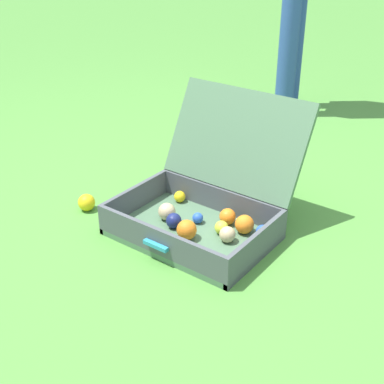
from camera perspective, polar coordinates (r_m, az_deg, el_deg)
The scene contains 3 objects.
ground_plane at distance 2.16m, azimuth 0.21°, elevation -4.80°, with size 16.00×16.00×0.00m, color #4C8C38.
open_suitcase at distance 2.15m, azimuth 1.52°, elevation -1.19°, with size 0.63×0.66×0.52m.
stray_ball_on_grass at distance 2.37m, azimuth -11.44°, elevation -1.12°, with size 0.08×0.08×0.08m, color yellow.
Camera 1 is at (1.08, -1.46, 1.16)m, focal length 48.84 mm.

